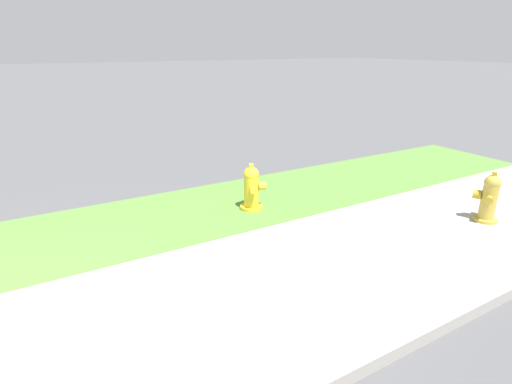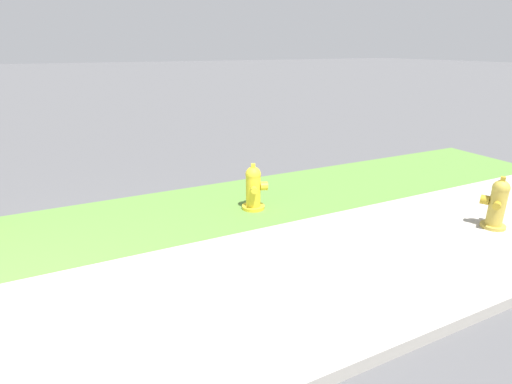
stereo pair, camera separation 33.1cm
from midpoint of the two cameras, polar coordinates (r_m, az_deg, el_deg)
fire_hydrant_far_end at (r=5.93m, az=28.95°, el=-0.80°), size 0.37×0.35×0.69m
fire_hydrant_mid_block at (r=5.60m, az=-2.31°, el=0.57°), size 0.37×0.39×0.67m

